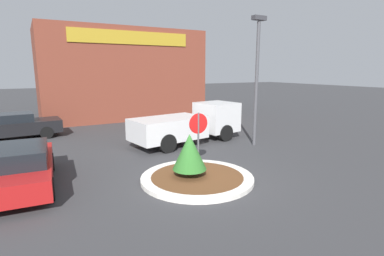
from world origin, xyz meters
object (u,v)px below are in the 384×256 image
utility_truck (190,123)px  parked_sedan_black (15,126)px  stop_sign (198,131)px  light_pole (257,71)px  parked_sedan_red (19,167)px

utility_truck → parked_sedan_black: size_ratio=1.36×
stop_sign → utility_truck: bearing=65.0°
parked_sedan_black → stop_sign: bearing=-59.7°
parked_sedan_black → light_pole: 13.03m
utility_truck → parked_sedan_red: 8.12m
parked_sedan_black → light_pole: bearing=-37.8°
parked_sedan_red → parked_sedan_black: size_ratio=1.06×
utility_truck → parked_sedan_red: utility_truck is taller
parked_sedan_red → parked_sedan_black: bearing=6.1°
parked_sedan_black → light_pole: size_ratio=0.73×
stop_sign → parked_sedan_red: bearing=168.1°
stop_sign → utility_truck: stop_sign is taller
utility_truck → stop_sign: bearing=-123.9°
stop_sign → light_pole: light_pole is taller
stop_sign → utility_truck: size_ratio=0.36×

